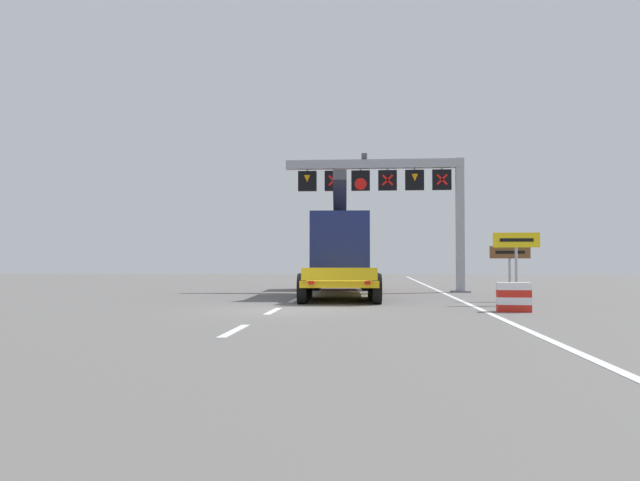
{
  "coord_description": "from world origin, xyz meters",
  "views": [
    {
      "loc": [
        2.73,
        -19.94,
        1.55
      ],
      "look_at": [
        0.36,
        9.24,
        2.5
      ],
      "focal_mm": 35.66,
      "sensor_mm": 36.0,
      "label": 1
    }
  ],
  "objects_px": {
    "exit_sign_yellow": "(516,249)",
    "overhead_lane_gantry": "(396,186)",
    "tourist_info_sign_brown": "(510,259)",
    "crash_barrier_striped": "(514,297)",
    "heavy_haul_truck_yellow": "(340,252)"
  },
  "relations": [
    {
      "from": "exit_sign_yellow",
      "to": "overhead_lane_gantry",
      "type": "bearing_deg",
      "value": 112.53
    },
    {
      "from": "tourist_info_sign_brown",
      "to": "crash_barrier_striped",
      "type": "height_order",
      "value": "tourist_info_sign_brown"
    },
    {
      "from": "overhead_lane_gantry",
      "to": "tourist_info_sign_brown",
      "type": "relative_size",
      "value": 4.31
    },
    {
      "from": "overhead_lane_gantry",
      "to": "crash_barrier_striped",
      "type": "xyz_separation_m",
      "value": [
        3.1,
        -12.23,
        -4.88
      ]
    },
    {
      "from": "overhead_lane_gantry",
      "to": "tourist_info_sign_brown",
      "type": "height_order",
      "value": "overhead_lane_gantry"
    },
    {
      "from": "tourist_info_sign_brown",
      "to": "exit_sign_yellow",
      "type": "bearing_deg",
      "value": -96.29
    },
    {
      "from": "heavy_haul_truck_yellow",
      "to": "exit_sign_yellow",
      "type": "relative_size",
      "value": 5.54
    },
    {
      "from": "tourist_info_sign_brown",
      "to": "crash_barrier_striped",
      "type": "relative_size",
      "value": 2.06
    },
    {
      "from": "exit_sign_yellow",
      "to": "tourist_info_sign_brown",
      "type": "distance_m",
      "value": 2.22
    },
    {
      "from": "exit_sign_yellow",
      "to": "tourist_info_sign_brown",
      "type": "relative_size",
      "value": 1.2
    },
    {
      "from": "overhead_lane_gantry",
      "to": "crash_barrier_striped",
      "type": "distance_m",
      "value": 13.53
    },
    {
      "from": "heavy_haul_truck_yellow",
      "to": "crash_barrier_striped",
      "type": "height_order",
      "value": "heavy_haul_truck_yellow"
    },
    {
      "from": "exit_sign_yellow",
      "to": "heavy_haul_truck_yellow",
      "type": "bearing_deg",
      "value": 131.35
    },
    {
      "from": "tourist_info_sign_brown",
      "to": "crash_barrier_striped",
      "type": "xyz_separation_m",
      "value": [
        -0.99,
        -5.13,
        -1.18
      ]
    },
    {
      "from": "crash_barrier_striped",
      "to": "exit_sign_yellow",
      "type": "bearing_deg",
      "value": 75.74
    }
  ]
}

